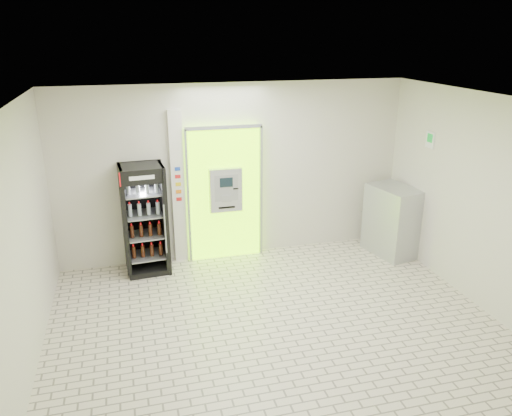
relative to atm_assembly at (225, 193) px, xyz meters
name	(u,v)px	position (x,y,z in m)	size (l,w,h in m)	color
ground	(276,327)	(0.20, -2.41, -1.17)	(6.00, 6.00, 0.00)	beige
room_shell	(278,198)	(0.20, -2.41, 0.67)	(6.00, 6.00, 6.00)	beige
atm_assembly	(225,193)	(0.00, 0.00, 0.00)	(1.30, 0.24, 2.33)	#8BF800
pillar	(178,188)	(-0.78, 0.04, 0.13)	(0.22, 0.11, 2.60)	silver
beverage_cooler	(145,221)	(-1.37, -0.22, -0.31)	(0.72, 0.67, 1.80)	black
steel_cabinet	(393,221)	(2.88, -0.63, -0.56)	(0.81, 1.03, 1.23)	#A9ABB0
exit_sign	(430,140)	(3.19, -1.01, 0.95)	(0.02, 0.22, 0.26)	white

